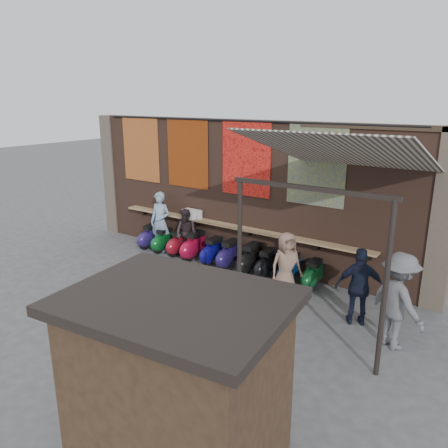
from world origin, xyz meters
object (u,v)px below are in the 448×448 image
(scooter_stool_5, at_px, (229,255))
(scooter_stool_9, at_px, (313,275))
(scooter_stool_0, at_px, (150,236))
(scooter_stool_6, at_px, (250,259))
(scooter_stool_3, at_px, (194,246))
(diner_right, at_px, (186,233))
(scooter_stool_8, at_px, (290,269))
(shelf_box, at_px, (192,214))
(diner_left, at_px, (160,222))
(shopper_tan, at_px, (286,265))
(scooter_stool_1, at_px, (163,240))
(scooter_stool_7, at_px, (267,264))
(market_stall, at_px, (179,398))
(scooter_stool_4, at_px, (213,251))
(scooter_stool_2, at_px, (179,243))
(shopper_navy, at_px, (360,287))
(shopper_grey, at_px, (398,301))

(scooter_stool_5, distance_m, scooter_stool_9, 2.47)
(scooter_stool_0, xyz_separation_m, scooter_stool_6, (3.70, -0.02, 0.04))
(scooter_stool_3, height_order, diner_right, diner_right)
(scooter_stool_3, relative_size, scooter_stool_5, 1.04)
(scooter_stool_6, height_order, diner_right, diner_right)
(scooter_stool_8, bearing_deg, diner_right, -179.24)
(shelf_box, distance_m, scooter_stool_6, 2.40)
(scooter_stool_9, bearing_deg, scooter_stool_3, -179.39)
(diner_left, height_order, shopper_tan, diner_left)
(scooter_stool_3, bearing_deg, scooter_stool_1, -179.59)
(scooter_stool_7, relative_size, diner_right, 0.55)
(shopper_tan, bearing_deg, scooter_stool_0, 115.70)
(shelf_box, relative_size, scooter_stool_5, 0.69)
(scooter_stool_5, relative_size, market_stall, 0.34)
(scooter_stool_9, xyz_separation_m, shopper_tan, (-0.35, -0.78, 0.44))
(scooter_stool_7, relative_size, scooter_stool_9, 1.05)
(scooter_stool_4, bearing_deg, market_stall, -56.77)
(scooter_stool_2, height_order, scooter_stool_8, scooter_stool_8)
(scooter_stool_1, xyz_separation_m, scooter_stool_5, (2.43, 0.02, 0.03))
(scooter_stool_6, xyz_separation_m, market_stall, (2.78, -6.13, 0.78))
(scooter_stool_9, bearing_deg, diner_right, -179.70)
(scooter_stool_6, height_order, market_stall, market_stall)
(scooter_stool_0, bearing_deg, scooter_stool_5, -0.37)
(scooter_stool_0, relative_size, diner_left, 0.41)
(scooter_stool_7, bearing_deg, shopper_tan, -38.65)
(scooter_stool_6, relative_size, shopper_navy, 0.51)
(scooter_stool_9, height_order, market_stall, market_stall)
(scooter_stool_2, height_order, shopper_tan, shopper_tan)
(scooter_stool_4, bearing_deg, scooter_stool_2, 178.48)
(diner_right, distance_m, shopper_tan, 3.72)
(diner_right, bearing_deg, scooter_stool_6, -1.41)
(diner_left, distance_m, shopper_navy, 6.57)
(scooter_stool_1, relative_size, scooter_stool_5, 0.91)
(scooter_stool_8, height_order, shopper_grey, shopper_grey)
(scooter_stool_2, distance_m, diner_right, 0.48)
(shopper_navy, bearing_deg, scooter_stool_2, -36.43)
(scooter_stool_7, height_order, diner_left, diner_left)
(scooter_stool_5, xyz_separation_m, diner_right, (-1.53, 0.01, 0.34))
(scooter_stool_3, bearing_deg, scooter_stool_7, -0.30)
(scooter_stool_1, relative_size, scooter_stool_6, 0.87)
(scooter_stool_9, height_order, shopper_navy, shopper_navy)
(diner_left, relative_size, market_stall, 0.78)
(shelf_box, height_order, shopper_tan, shopper_tan)
(shopper_navy, bearing_deg, scooter_stool_1, -35.13)
(scooter_stool_1, distance_m, scooter_stool_9, 4.89)
(scooter_stool_9, bearing_deg, shopper_grey, -33.37)
(scooter_stool_0, relative_size, scooter_stool_7, 0.96)
(scooter_stool_2, height_order, scooter_stool_9, scooter_stool_2)
(scooter_stool_3, xyz_separation_m, scooter_stool_6, (1.91, 0.00, 0.00))
(scooter_stool_1, height_order, scooter_stool_2, scooter_stool_2)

